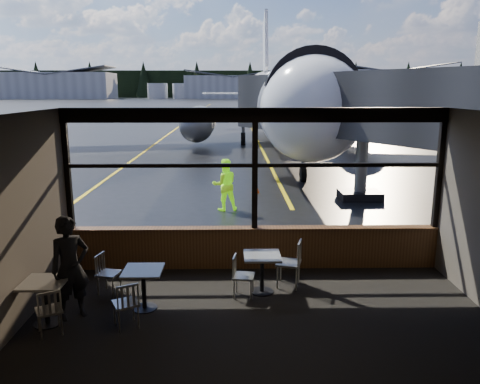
{
  "coord_description": "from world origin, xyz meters",
  "views": [
    {
      "loc": [
        -0.49,
        -9.76,
        3.88
      ],
      "look_at": [
        -0.29,
        1.0,
        1.5
      ],
      "focal_mm": 35.0,
      "sensor_mm": 36.0,
      "label": 1
    }
  ],
  "objects_px": {
    "cafe_table_near": "(262,274)",
    "cafe_table_left": "(46,303)",
    "cafe_table_mid": "(144,289)",
    "passenger": "(70,268)",
    "airliner": "(279,60)",
    "chair_mid_w": "(109,274)",
    "jet_bridge": "(356,137)",
    "chair_near_w": "(244,277)",
    "cone_nose": "(255,187)",
    "chair_mid_s": "(126,304)",
    "chair_left_s": "(49,311)",
    "chair_near_e": "(289,263)",
    "ground_crew": "(225,185)"
  },
  "relations": [
    {
      "from": "cafe_table_near",
      "to": "chair_mid_w",
      "type": "xyz_separation_m",
      "value": [
        -2.95,
        0.0,
        0.02
      ]
    },
    {
      "from": "chair_near_w",
      "to": "chair_left_s",
      "type": "bearing_deg",
      "value": -58.17
    },
    {
      "from": "jet_bridge",
      "to": "chair_mid_s",
      "type": "height_order",
      "value": "jet_bridge"
    },
    {
      "from": "ground_crew",
      "to": "cafe_table_mid",
      "type": "bearing_deg",
      "value": 66.14
    },
    {
      "from": "chair_left_s",
      "to": "passenger",
      "type": "relative_size",
      "value": 0.44
    },
    {
      "from": "chair_left_s",
      "to": "ground_crew",
      "type": "height_order",
      "value": "ground_crew"
    },
    {
      "from": "airliner",
      "to": "cafe_table_near",
      "type": "height_order",
      "value": "airliner"
    },
    {
      "from": "cafe_table_near",
      "to": "chair_mid_s",
      "type": "relative_size",
      "value": 0.94
    },
    {
      "from": "jet_bridge",
      "to": "cafe_table_left",
      "type": "distance_m",
      "value": 10.92
    },
    {
      "from": "chair_near_e",
      "to": "ground_crew",
      "type": "distance_m",
      "value": 6.24
    },
    {
      "from": "jet_bridge",
      "to": "chair_near_w",
      "type": "bearing_deg",
      "value": -119.0
    },
    {
      "from": "airliner",
      "to": "jet_bridge",
      "type": "bearing_deg",
      "value": -86.33
    },
    {
      "from": "chair_mid_s",
      "to": "chair_near_w",
      "type": "bearing_deg",
      "value": 2.58
    },
    {
      "from": "chair_mid_s",
      "to": "cafe_table_left",
      "type": "bearing_deg",
      "value": 148.9
    },
    {
      "from": "jet_bridge",
      "to": "chair_near_e",
      "type": "distance_m",
      "value": 7.38
    },
    {
      "from": "cafe_table_left",
      "to": "ground_crew",
      "type": "xyz_separation_m",
      "value": [
        2.88,
        7.56,
        0.45
      ]
    },
    {
      "from": "cafe_table_left",
      "to": "chair_near_w",
      "type": "bearing_deg",
      "value": 16.7
    },
    {
      "from": "cone_nose",
      "to": "ground_crew",
      "type": "bearing_deg",
      "value": -113.89
    },
    {
      "from": "cafe_table_left",
      "to": "chair_near_e",
      "type": "bearing_deg",
      "value": 19.27
    },
    {
      "from": "cafe_table_mid",
      "to": "chair_near_w",
      "type": "height_order",
      "value": "chair_near_w"
    },
    {
      "from": "airliner",
      "to": "chair_mid_w",
      "type": "height_order",
      "value": "airliner"
    },
    {
      "from": "airliner",
      "to": "passenger",
      "type": "xyz_separation_m",
      "value": [
        -5.97,
        -24.65,
        -4.84
      ]
    },
    {
      "from": "cafe_table_near",
      "to": "cafe_table_left",
      "type": "bearing_deg",
      "value": -162.02
    },
    {
      "from": "chair_near_w",
      "to": "chair_mid_w",
      "type": "height_order",
      "value": "chair_near_w"
    },
    {
      "from": "jet_bridge",
      "to": "ground_crew",
      "type": "xyz_separation_m",
      "value": [
        -4.32,
        -0.42,
        -1.48
      ]
    },
    {
      "from": "cafe_table_left",
      "to": "chair_mid_s",
      "type": "height_order",
      "value": "chair_mid_s"
    },
    {
      "from": "chair_left_s",
      "to": "ground_crew",
      "type": "xyz_separation_m",
      "value": [
        2.71,
        7.88,
        0.44
      ]
    },
    {
      "from": "passenger",
      "to": "cone_nose",
      "type": "xyz_separation_m",
      "value": [
        3.66,
        9.86,
        -0.69
      ]
    },
    {
      "from": "cafe_table_mid",
      "to": "passenger",
      "type": "bearing_deg",
      "value": -166.88
    },
    {
      "from": "chair_near_w",
      "to": "passenger",
      "type": "distance_m",
      "value": 3.1
    },
    {
      "from": "cafe_table_mid",
      "to": "cone_nose",
      "type": "relative_size",
      "value": 1.77
    },
    {
      "from": "chair_mid_s",
      "to": "cone_nose",
      "type": "bearing_deg",
      "value": 48.78
    },
    {
      "from": "cafe_table_mid",
      "to": "jet_bridge",
      "type": "bearing_deg",
      "value": 52.76
    },
    {
      "from": "cafe_table_near",
      "to": "chair_near_w",
      "type": "xyz_separation_m",
      "value": [
        -0.36,
        -0.2,
        0.03
      ]
    },
    {
      "from": "airliner",
      "to": "cafe_table_left",
      "type": "distance_m",
      "value": 26.24
    },
    {
      "from": "cafe_table_mid",
      "to": "chair_left_s",
      "type": "relative_size",
      "value": 0.94
    },
    {
      "from": "chair_near_e",
      "to": "ground_crew",
      "type": "xyz_separation_m",
      "value": [
        -1.35,
        6.08,
        0.36
      ]
    },
    {
      "from": "airliner",
      "to": "chair_mid_w",
      "type": "relative_size",
      "value": 47.01
    },
    {
      "from": "jet_bridge",
      "to": "cafe_table_near",
      "type": "distance_m",
      "value": 7.88
    },
    {
      "from": "airliner",
      "to": "ground_crew",
      "type": "bearing_deg",
      "value": -100.53
    },
    {
      "from": "cafe_table_left",
      "to": "chair_left_s",
      "type": "xyz_separation_m",
      "value": [
        0.17,
        -0.32,
        0.01
      ]
    },
    {
      "from": "chair_near_w",
      "to": "chair_left_s",
      "type": "relative_size",
      "value": 1.02
    },
    {
      "from": "chair_mid_s",
      "to": "passenger",
      "type": "relative_size",
      "value": 0.45
    },
    {
      "from": "airliner",
      "to": "cafe_table_mid",
      "type": "height_order",
      "value": "airliner"
    },
    {
      "from": "airliner",
      "to": "chair_mid_w",
      "type": "xyz_separation_m",
      "value": [
        -5.59,
        -23.7,
        -5.34
      ]
    },
    {
      "from": "chair_near_w",
      "to": "cone_nose",
      "type": "relative_size",
      "value": 1.93
    },
    {
      "from": "airliner",
      "to": "chair_mid_w",
      "type": "bearing_deg",
      "value": -102.56
    },
    {
      "from": "cafe_table_near",
      "to": "cone_nose",
      "type": "bearing_deg",
      "value": 87.92
    },
    {
      "from": "passenger",
      "to": "ground_crew",
      "type": "bearing_deg",
      "value": 34.14
    },
    {
      "from": "chair_mid_s",
      "to": "chair_left_s",
      "type": "bearing_deg",
      "value": 163.61
    }
  ]
}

